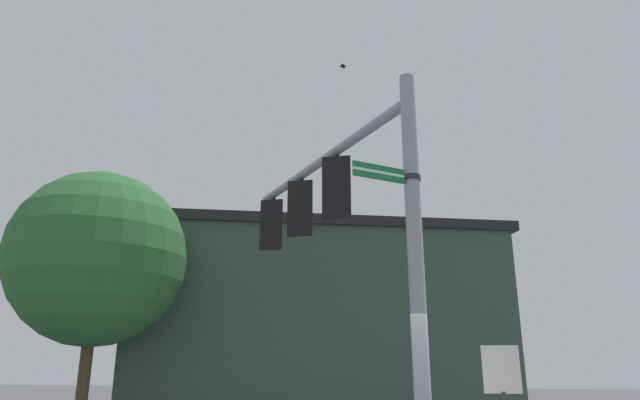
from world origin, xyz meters
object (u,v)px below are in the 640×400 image
street_name_sign (395,175)px  historical_marker (503,391)px  traffic_light_mid_inner (302,210)px  traffic_light_mid_outer (273,226)px  bird_flying (343,66)px  traffic_light_nearest_pole (338,190)px

street_name_sign → historical_marker: street_name_sign is taller
traffic_light_mid_inner → traffic_light_mid_outer: bearing=128.1°
traffic_light_mid_inner → traffic_light_mid_outer: size_ratio=1.00×
traffic_light_mid_inner → bird_flying: bearing=76.2°
traffic_light_mid_inner → bird_flying: size_ratio=4.93×
traffic_light_nearest_pole → traffic_light_mid_outer: (-1.97, 2.52, 0.00)m
traffic_light_mid_inner → bird_flying: (0.58, 2.36, 4.76)m
traffic_light_mid_outer → traffic_light_mid_inner: bearing=-51.9°
traffic_light_nearest_pole → historical_marker: traffic_light_nearest_pole is taller
traffic_light_mid_inner → traffic_light_mid_outer: same height
traffic_light_mid_inner → street_name_sign: traffic_light_mid_inner is taller
traffic_light_mid_inner → street_name_sign: size_ratio=1.38×
traffic_light_mid_outer → historical_marker: traffic_light_mid_outer is taller
traffic_light_nearest_pole → bird_flying: (-0.41, 3.62, 4.76)m
traffic_light_nearest_pole → traffic_light_mid_outer: 3.20m
traffic_light_mid_outer → street_name_sign: size_ratio=1.38×
street_name_sign → historical_marker: (1.49, 2.10, -3.10)m
traffic_light_mid_inner → historical_marker: (3.66, -1.17, -3.58)m
traffic_light_nearest_pole → bird_flying: 5.99m
street_name_sign → bird_flying: bearing=105.8°
traffic_light_mid_inner → traffic_light_mid_outer: (-0.99, 1.26, 0.00)m
bird_flying → historical_marker: (3.09, -3.53, -8.34)m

